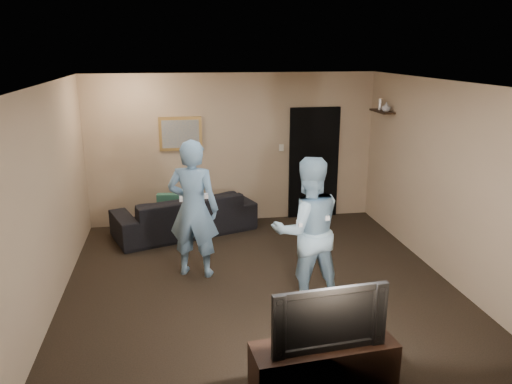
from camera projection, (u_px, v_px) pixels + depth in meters
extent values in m
plane|color=black|center=(258.00, 281.00, 6.67)|extent=(5.00, 5.00, 0.00)
cube|color=silver|center=(258.00, 82.00, 5.95)|extent=(5.00, 5.00, 0.04)
cube|color=tan|center=(233.00, 149.00, 8.68)|extent=(5.00, 0.04, 2.60)
cube|color=tan|center=(312.00, 271.00, 3.94)|extent=(5.00, 0.04, 2.60)
cube|color=tan|center=(50.00, 197.00, 5.91)|extent=(0.04, 5.00, 2.60)
cube|color=tan|center=(441.00, 179.00, 6.71)|extent=(0.04, 5.00, 2.60)
imported|color=black|center=(185.00, 214.00, 8.31)|extent=(2.47, 1.59, 0.67)
cube|color=#1A4F3F|center=(170.00, 206.00, 8.23)|extent=(0.44, 0.19, 0.42)
cube|color=olive|center=(181.00, 134.00, 8.42)|extent=(0.72, 0.05, 0.57)
cube|color=slate|center=(181.00, 134.00, 8.40)|extent=(0.62, 0.01, 0.47)
cube|color=black|center=(314.00, 163.00, 8.96)|extent=(0.90, 0.06, 2.00)
cube|color=silver|center=(281.00, 148.00, 8.79)|extent=(0.08, 0.02, 0.12)
cube|color=black|center=(382.00, 111.00, 8.21)|extent=(0.20, 0.60, 0.03)
imported|color=#BCBBC1|center=(386.00, 107.00, 8.04)|extent=(0.17, 0.17, 0.15)
cylinder|color=silver|center=(380.00, 104.00, 8.27)|extent=(0.06, 0.06, 0.18)
cube|color=black|center=(323.00, 367.00, 4.47)|extent=(1.33, 0.52, 0.46)
imported|color=black|center=(326.00, 314.00, 4.32)|extent=(1.04, 0.22, 0.59)
imported|color=#6D97BD|center=(193.00, 209.00, 6.62)|extent=(0.79, 0.65, 1.88)
cube|color=white|center=(181.00, 199.00, 6.33)|extent=(0.04, 0.14, 0.04)
cube|color=white|center=(206.00, 196.00, 6.37)|extent=(0.05, 0.09, 0.05)
imported|color=#8AB1C9|center=(307.00, 231.00, 5.95)|extent=(0.90, 0.72, 1.80)
cube|color=white|center=(299.00, 223.00, 5.66)|extent=(0.04, 0.14, 0.04)
cube|color=white|center=(327.00, 217.00, 5.70)|extent=(0.05, 0.09, 0.05)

